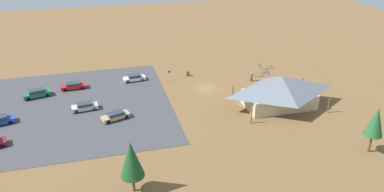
# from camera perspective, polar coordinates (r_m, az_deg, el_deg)

# --- Properties ---
(ground) EXTENTS (160.00, 160.00, 0.00)m
(ground) POSITION_cam_1_polar(r_m,az_deg,el_deg) (69.94, 2.16, 1.18)
(ground) COLOR brown
(ground) RESTS_ON ground
(parking_lot_asphalt) EXTENTS (33.78, 32.65, 0.05)m
(parking_lot_asphalt) POSITION_cam_1_polar(r_m,az_deg,el_deg) (66.21, -18.41, -1.71)
(parking_lot_asphalt) COLOR #424247
(parking_lot_asphalt) RESTS_ON ground
(bike_pavilion) EXTENTS (14.16, 8.78, 5.64)m
(bike_pavilion) POSITION_cam_1_polar(r_m,az_deg,el_deg) (63.67, 13.54, 1.00)
(bike_pavilion) COLOR #C6B28E
(bike_pavilion) RESTS_ON ground
(trash_bin) EXTENTS (0.60, 0.60, 0.90)m
(trash_bin) POSITION_cam_1_polar(r_m,az_deg,el_deg) (75.50, -0.65, 3.49)
(trash_bin) COLOR brown
(trash_bin) RESTS_ON ground
(lot_sign) EXTENTS (0.56, 0.08, 2.20)m
(lot_sign) POSITION_cam_1_polar(r_m,az_deg,el_deg) (72.98, -3.59, 3.44)
(lot_sign) COLOR #99999E
(lot_sign) RESTS_ON ground
(pine_far_east) EXTENTS (2.45, 2.45, 6.91)m
(pine_far_east) POSITION_cam_1_polar(r_m,az_deg,el_deg) (54.79, 26.65, -3.59)
(pine_far_east) COLOR brown
(pine_far_east) RESTS_ON ground
(pine_far_west) EXTENTS (2.84, 2.84, 6.82)m
(pine_far_west) POSITION_cam_1_polar(r_m,az_deg,el_deg) (42.87, -9.40, -9.69)
(pine_far_west) COLOR brown
(pine_far_west) RESTS_ON ground
(bicycle_silver_trailside) EXTENTS (0.48, 1.77, 0.84)m
(bicycle_silver_trailside) POSITION_cam_1_polar(r_m,az_deg,el_deg) (81.25, 10.46, 4.64)
(bicycle_silver_trailside) COLOR black
(bicycle_silver_trailside) RESTS_ON ground
(bicycle_blue_by_bin) EXTENTS (1.73, 0.49, 0.79)m
(bicycle_blue_by_bin) POSITION_cam_1_polar(r_m,az_deg,el_deg) (77.16, 11.45, 3.39)
(bicycle_blue_by_bin) COLOR black
(bicycle_blue_by_bin) RESTS_ON ground
(bicycle_red_lone_west) EXTENTS (1.74, 0.48, 0.86)m
(bicycle_red_lone_west) POSITION_cam_1_polar(r_m,az_deg,el_deg) (73.76, 16.31, 1.78)
(bicycle_red_lone_west) COLOR black
(bicycle_red_lone_west) RESTS_ON ground
(bicycle_orange_yard_front) EXTENTS (1.38, 0.99, 0.75)m
(bicycle_orange_yard_front) POSITION_cam_1_polar(r_m,az_deg,el_deg) (78.93, 11.35, 3.91)
(bicycle_orange_yard_front) COLOR black
(bicycle_orange_yard_front) RESTS_ON ground
(bicycle_white_edge_south) EXTENTS (1.44, 1.03, 0.87)m
(bicycle_white_edge_south) POSITION_cam_1_polar(r_m,az_deg,el_deg) (76.28, 10.21, 3.24)
(bicycle_white_edge_south) COLOR black
(bicycle_white_edge_south) RESTS_ON ground
(bicycle_black_lone_east) EXTENTS (0.48, 1.82, 0.85)m
(bicycle_black_lone_east) POSITION_cam_1_polar(r_m,az_deg,el_deg) (75.10, 15.45, 2.33)
(bicycle_black_lone_east) COLOR black
(bicycle_black_lone_east) RESTS_ON ground
(bicycle_teal_yard_right) EXTENTS (1.67, 0.48, 0.87)m
(bicycle_teal_yard_right) POSITION_cam_1_polar(r_m,az_deg,el_deg) (81.04, 12.08, 4.44)
(bicycle_teal_yard_right) COLOR black
(bicycle_teal_yard_right) RESTS_ON ground
(car_tan_far_end) EXTENTS (4.79, 3.01, 1.26)m
(car_tan_far_end) POSITION_cam_1_polar(r_m,az_deg,el_deg) (60.18, -11.79, -3.01)
(car_tan_far_end) COLOR tan
(car_tan_far_end) RESTS_ON parking_lot_asphalt
(car_green_inner_stall) EXTENTS (4.98, 2.95, 1.45)m
(car_green_inner_stall) POSITION_cam_1_polar(r_m,az_deg,el_deg) (71.89, -22.99, 0.39)
(car_green_inner_stall) COLOR #1E6B3D
(car_green_inner_stall) RESTS_ON parking_lot_asphalt
(car_white_second_row) EXTENTS (4.43, 2.13, 1.28)m
(car_white_second_row) POSITION_cam_1_polar(r_m,az_deg,el_deg) (73.79, -8.96, 2.82)
(car_white_second_row) COLOR white
(car_white_second_row) RESTS_ON parking_lot_asphalt
(car_red_by_curb) EXTENTS (4.56, 1.90, 1.29)m
(car_red_by_curb) POSITION_cam_1_polar(r_m,az_deg,el_deg) (72.91, -17.92, 1.54)
(car_red_by_curb) COLOR red
(car_red_by_curb) RESTS_ON parking_lot_asphalt
(car_silver_back_corner) EXTENTS (4.43, 2.15, 1.32)m
(car_silver_back_corner) POSITION_cam_1_polar(r_m,az_deg,el_deg) (64.27, -16.34, -1.57)
(car_silver_back_corner) COLOR #BCBCC1
(car_silver_back_corner) RESTS_ON parking_lot_asphalt
(visitor_crossing_yard) EXTENTS (0.40, 0.38, 1.81)m
(visitor_crossing_yard) POSITION_cam_1_polar(r_m,az_deg,el_deg) (73.73, 9.24, 2.99)
(visitor_crossing_yard) COLOR #2D3347
(visitor_crossing_yard) RESTS_ON ground
(visitor_near_lot) EXTENTS (0.36, 0.36, 1.85)m
(visitor_near_lot) POSITION_cam_1_polar(r_m,az_deg,el_deg) (72.46, 11.44, 2.41)
(visitor_near_lot) COLOR #2D3347
(visitor_near_lot) RESTS_ON ground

